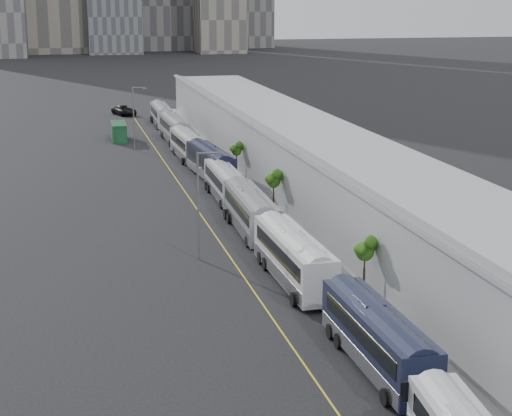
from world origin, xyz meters
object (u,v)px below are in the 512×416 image
object	(u,v)px
street_lamp_near	(200,199)
suv	(124,110)
bus_3	(250,215)
shipping_container	(119,132)
bus_7	(174,131)
bus_5	(211,165)
bus_8	(161,116)
street_lamp_far	(135,114)
bus_6	(187,147)
bus_1	(377,343)
bus_2	(294,262)
bus_4	(224,185)

from	to	relation	value
street_lamp_near	suv	xyz separation A→B (m)	(1.11, 91.51, -4.41)
bus_3	shipping_container	world-z (taller)	bus_3
bus_7	bus_5	bearing A→B (deg)	-90.32
bus_3	bus_7	bearing A→B (deg)	91.08
bus_8	street_lamp_far	distance (m)	24.61
bus_6	suv	size ratio (longest dim) A/B	1.99
bus_7	shipping_container	xyz separation A→B (m)	(-8.12, 3.37, -0.32)
bus_1	street_lamp_far	distance (m)	77.98
suv	bus_3	bearing A→B (deg)	-105.45
street_lamp_near	street_lamp_far	world-z (taller)	street_lamp_near
bus_1	bus_7	size ratio (longest dim) A/B	0.97
bus_2	bus_5	size ratio (longest dim) A/B	1.02
bus_4	shipping_container	xyz separation A→B (m)	(-8.28, 41.85, -0.19)
bus_1	street_lamp_far	bearing A→B (deg)	94.51
bus_4	bus_8	bearing A→B (deg)	90.71
bus_7	shipping_container	world-z (taller)	bus_7
bus_2	suv	size ratio (longest dim) A/B	2.19
bus_3	bus_4	xyz separation A→B (m)	(0.29, 13.99, -0.16)
bus_5	shipping_container	size ratio (longest dim) A/B	2.05
bus_2	bus_6	world-z (taller)	bus_2
bus_8	bus_3	bearing A→B (deg)	-89.40
bus_2	street_lamp_far	xyz separation A→B (m)	(-6.27, 61.44, 3.51)
bus_3	street_lamp_near	bearing A→B (deg)	-127.13
bus_1	street_lamp_near	size ratio (longest dim) A/B	1.42
bus_6	street_lamp_far	size ratio (longest dim) A/B	1.39
bus_1	bus_6	xyz separation A→B (m)	(-0.73, 69.69, -0.06)
bus_4	street_lamp_far	distance (m)	33.22
bus_4	bus_7	xyz separation A→B (m)	(-0.15, 38.48, 0.13)
bus_2	bus_6	distance (m)	53.54
bus_4	bus_8	size ratio (longest dim) A/B	0.98
bus_2	bus_4	bearing A→B (deg)	88.45
street_lamp_near	street_lamp_far	size ratio (longest dim) A/B	1.01
bus_3	bus_8	distance (m)	69.77
bus_2	bus_4	xyz separation A→B (m)	(0.31, 29.09, -0.20)
bus_1	bus_7	xyz separation A→B (m)	(-0.48, 83.71, 0.04)
bus_3	street_lamp_far	bearing A→B (deg)	98.95
bus_1	bus_7	world-z (taller)	bus_7
bus_5	shipping_container	bearing A→B (deg)	100.65
bus_1	street_lamp_far	world-z (taller)	street_lamp_far
bus_6	bus_3	bearing A→B (deg)	-91.69
bus_3	bus_6	world-z (taller)	bus_3
bus_4	bus_1	bearing A→B (deg)	-88.89
bus_5	street_lamp_near	distance (m)	32.80
bus_1	bus_3	size ratio (longest dim) A/B	0.96
bus_6	bus_8	distance (m)	31.33
bus_5	bus_7	world-z (taller)	bus_5
bus_6	street_lamp_far	bearing A→B (deg)	126.15
bus_1	bus_4	size ratio (longest dim) A/B	1.06
bus_4	suv	size ratio (longest dim) A/B	1.94
bus_2	bus_7	distance (m)	67.56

